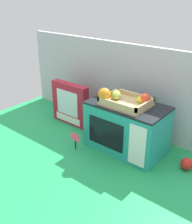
% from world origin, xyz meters
% --- Properties ---
extents(ground_plane, '(1.70, 1.70, 0.00)m').
position_xyz_m(ground_plane, '(0.00, 0.00, 0.00)').
color(ground_plane, '#219E54').
rests_on(ground_plane, ground).
extents(display_back_panel, '(1.61, 0.03, 0.55)m').
position_xyz_m(display_back_panel, '(0.00, 0.23, 0.28)').
color(display_back_panel, '#B7BABF').
rests_on(display_back_panel, ground).
extents(toy_microwave, '(0.43, 0.26, 0.28)m').
position_xyz_m(toy_microwave, '(0.18, 0.01, 0.14)').
color(toy_microwave, teal).
rests_on(toy_microwave, ground).
extents(food_groups_crate, '(0.26, 0.19, 0.09)m').
position_xyz_m(food_groups_crate, '(0.16, -0.01, 0.31)').
color(food_groups_crate, tan).
rests_on(food_groups_crate, toy_microwave).
extents(cookie_set_box, '(0.29, 0.06, 0.28)m').
position_xyz_m(cookie_set_box, '(-0.30, 0.04, 0.14)').
color(cookie_set_box, '#B2192D').
rests_on(cookie_set_box, ground).
extents(price_sign, '(0.07, 0.01, 0.10)m').
position_xyz_m(price_sign, '(-0.04, -0.19, 0.07)').
color(price_sign, black).
rests_on(price_sign, ground).
extents(loose_toy_apple, '(0.06, 0.06, 0.06)m').
position_xyz_m(loose_toy_apple, '(0.53, 0.04, 0.03)').
color(loose_toy_apple, red).
rests_on(loose_toy_apple, ground).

